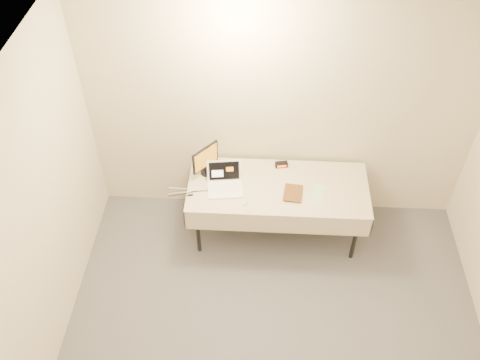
# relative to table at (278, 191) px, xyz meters

# --- Properties ---
(back_wall) EXTENTS (4.00, 0.10, 2.70)m
(back_wall) POSITION_rel_table_xyz_m (0.00, 0.45, 0.67)
(back_wall) COLOR beige
(back_wall) RESTS_ON ground
(table) EXTENTS (1.86, 0.81, 0.74)m
(table) POSITION_rel_table_xyz_m (0.00, 0.00, 0.00)
(table) COLOR black
(table) RESTS_ON ground
(laptop) EXTENTS (0.39, 0.37, 0.24)m
(laptop) POSITION_rel_table_xyz_m (-0.55, -0.02, 0.12)
(laptop) COLOR white
(laptop) RESTS_ON table
(monitor) EXTENTS (0.24, 0.27, 0.35)m
(monitor) POSITION_rel_table_xyz_m (-0.76, 0.15, 0.27)
(monitor) COLOR black
(monitor) RESTS_ON table
(book) EXTENTS (0.18, 0.05, 0.24)m
(book) POSITION_rel_table_xyz_m (0.06, -0.09, 0.18)
(book) COLOR #92521A
(book) RESTS_ON table
(alarm_clock) EXTENTS (0.14, 0.08, 0.05)m
(alarm_clock) POSITION_rel_table_xyz_m (0.03, 0.30, 0.09)
(alarm_clock) COLOR black
(alarm_clock) RESTS_ON table
(clicker) EXTENTS (0.07, 0.10, 0.02)m
(clicker) POSITION_rel_table_xyz_m (-0.33, -0.25, 0.07)
(clicker) COLOR silver
(clicker) RESTS_ON table
(paper_form) EXTENTS (0.17, 0.29, 0.00)m
(paper_form) POSITION_rel_table_xyz_m (0.40, -0.08, 0.06)
(paper_form) COLOR #B9DFB1
(paper_form) RESTS_ON table
(usb_dongle) EXTENTS (0.06, 0.03, 0.01)m
(usb_dongle) POSITION_rel_table_xyz_m (-0.89, -0.18, 0.07)
(usb_dongle) COLOR black
(usb_dongle) RESTS_ON table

